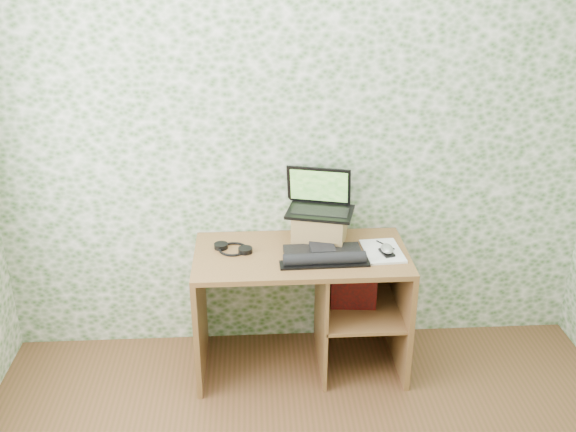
{
  "coord_description": "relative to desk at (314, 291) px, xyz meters",
  "views": [
    {
      "loc": [
        -0.26,
        -1.74,
        2.41
      ],
      "look_at": [
        -0.08,
        1.39,
        1.0
      ],
      "focal_mm": 40.0,
      "sensor_mm": 36.0,
      "label": 1
    }
  ],
  "objects": [
    {
      "name": "headphones",
      "position": [
        -0.46,
        0.03,
        0.28
      ],
      "size": [
        0.22,
        0.22,
        0.03
      ],
      "rotation": [
        0.0,
        0.0,
        -0.42
      ],
      "color": "black",
      "rests_on": "desk"
    },
    {
      "name": "desk",
      "position": [
        0.0,
        0.0,
        0.0
      ],
      "size": [
        1.2,
        0.6,
        0.75
      ],
      "color": "brown",
      "rests_on": "floor"
    },
    {
      "name": "riser",
      "position": [
        0.04,
        0.12,
        0.36
      ],
      "size": [
        0.35,
        0.31,
        0.18
      ],
      "primitive_type": "cube",
      "rotation": [
        0.0,
        0.0,
        -0.27
      ],
      "color": "olive",
      "rests_on": "desk"
    },
    {
      "name": "red_box",
      "position": [
        0.23,
        -0.03,
        0.07
      ],
      "size": [
        0.27,
        0.11,
        0.31
      ],
      "primitive_type": "cube",
      "rotation": [
        0.0,
        0.0,
        -0.09
      ],
      "color": "maroon",
      "rests_on": "desk"
    },
    {
      "name": "laptop",
      "position": [
        0.04,
        0.16,
        0.5
      ],
      "size": [
        0.42,
        0.35,
        0.25
      ],
      "rotation": [
        0.0,
        0.0,
        -0.27
      ],
      "color": "black",
      "rests_on": "riser"
    },
    {
      "name": "keyboard",
      "position": [
        0.04,
        -0.11,
        0.29
      ],
      "size": [
        0.49,
        0.26,
        0.07
      ],
      "rotation": [
        0.0,
        0.0,
        0.03
      ],
      "color": "black",
      "rests_on": "desk"
    },
    {
      "name": "pen",
      "position": [
        0.4,
        0.01,
        0.29
      ],
      "size": [
        0.09,
        0.11,
        0.01
      ],
      "primitive_type": "cylinder",
      "rotation": [
        1.57,
        0.0,
        0.63
      ],
      "color": "black",
      "rests_on": "notepad"
    },
    {
      "name": "mouse",
      "position": [
        0.39,
        -0.09,
        0.3
      ],
      "size": [
        0.09,
        0.12,
        0.04
      ],
      "primitive_type": "ellipsoid",
      "rotation": [
        0.0,
        0.0,
        0.25
      ],
      "color": "#B3B3B6",
      "rests_on": "notepad"
    },
    {
      "name": "wall_back",
      "position": [
        -0.08,
        0.28,
        0.82
      ],
      "size": [
        3.5,
        0.0,
        3.5
      ],
      "primitive_type": "plane",
      "rotation": [
        1.57,
        0.0,
        0.0
      ],
      "color": "white",
      "rests_on": "ground"
    },
    {
      "name": "notepad",
      "position": [
        0.38,
        -0.05,
        0.28
      ],
      "size": [
        0.22,
        0.3,
        0.01
      ],
      "primitive_type": "cube",
      "rotation": [
        0.0,
        0.0,
        0.07
      ],
      "color": "white",
      "rests_on": "desk"
    }
  ]
}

